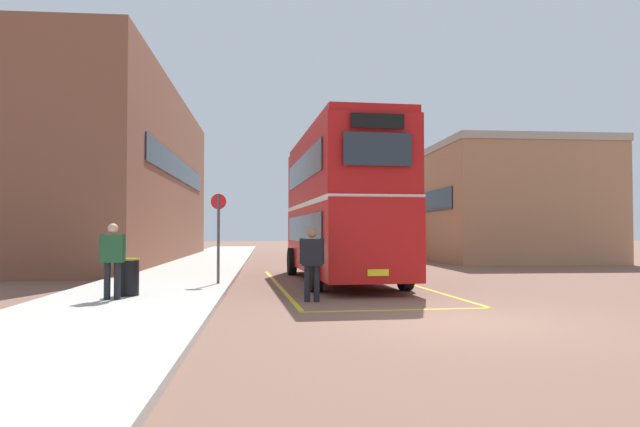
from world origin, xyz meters
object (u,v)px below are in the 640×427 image
(litter_bin, at_px, (127,277))
(bus_stop_sign, at_px, (218,229))
(single_deck_bus, at_px, (368,231))
(pedestrian_boarding, at_px, (312,259))
(pedestrian_waiting_near, at_px, (112,256))
(double_decker_bus, at_px, (340,203))

(litter_bin, bearing_deg, bus_stop_sign, 57.99)
(single_deck_bus, relative_size, bus_stop_sign, 3.56)
(pedestrian_boarding, relative_size, pedestrian_waiting_near, 1.03)
(double_decker_bus, xyz_separation_m, pedestrian_waiting_near, (-5.69, -5.58, -1.42))
(litter_bin, xyz_separation_m, bus_stop_sign, (1.83, 2.92, 1.11))
(single_deck_bus, xyz_separation_m, litter_bin, (-9.93, -24.85, -1.07))
(pedestrian_boarding, bearing_deg, double_decker_bus, 75.87)
(single_deck_bus, xyz_separation_m, pedestrian_waiting_near, (-10.07, -25.62, -0.55))
(pedestrian_waiting_near, bearing_deg, litter_bin, 79.38)
(pedestrian_waiting_near, relative_size, litter_bin, 1.93)
(double_decker_bus, bearing_deg, single_deck_bus, 77.67)
(double_decker_bus, distance_m, pedestrian_boarding, 5.60)
(pedestrian_waiting_near, xyz_separation_m, bus_stop_sign, (1.97, 3.69, 0.59))
(pedestrian_boarding, bearing_deg, litter_bin, 174.31)
(pedestrian_waiting_near, bearing_deg, double_decker_bus, 44.43)
(double_decker_bus, bearing_deg, bus_stop_sign, -153.11)
(litter_bin, bearing_deg, single_deck_bus, 68.23)
(bus_stop_sign, bearing_deg, double_decker_bus, 26.89)
(double_decker_bus, height_order, pedestrian_waiting_near, double_decker_bus)
(single_deck_bus, bearing_deg, pedestrian_boarding, -102.70)
(pedestrian_waiting_near, height_order, litter_bin, pedestrian_waiting_near)
(single_deck_bus, bearing_deg, litter_bin, -111.77)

